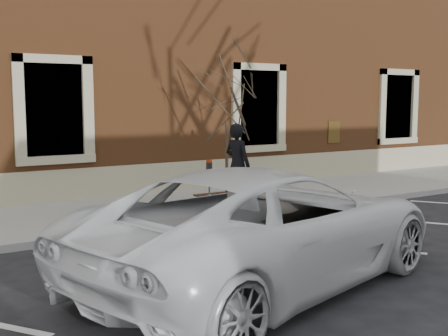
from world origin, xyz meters
TOP-DOWN VIEW (x-y plane):
  - ground at (0.00, 0.00)m, footprint 120.00×120.00m
  - sidewalk_near at (0.00, 1.75)m, footprint 40.00×3.50m
  - curb_near at (0.00, -0.05)m, footprint 40.00×0.12m
  - parking_stripes at (0.00, -2.20)m, footprint 28.00×4.40m
  - building_civic at (0.00, 7.74)m, footprint 40.00×8.62m
  - man at (0.50, 0.80)m, footprint 0.63×0.81m
  - parking_meter at (-0.57, 0.29)m, footprint 0.11×0.08m
  - tree_grate at (0.91, 1.94)m, footprint 1.28×1.28m
  - sapling at (0.91, 1.94)m, footprint 2.08×2.08m
  - white_truck at (-2.01, -3.79)m, footprint 6.64×4.38m

SIDE VIEW (x-z plane):
  - ground at x=0.00m, z-range 0.00..0.00m
  - parking_stripes at x=0.00m, z-range 0.00..0.01m
  - sidewalk_near at x=0.00m, z-range 0.00..0.15m
  - curb_near at x=0.00m, z-range 0.00..0.15m
  - tree_grate at x=0.91m, z-range 0.15..0.18m
  - white_truck at x=-2.01m, z-range 0.00..1.69m
  - parking_meter at x=-0.57m, z-range 0.38..1.57m
  - man at x=0.50m, z-range 0.15..2.10m
  - sapling at x=0.91m, z-range 0.84..4.30m
  - building_civic at x=0.00m, z-range 0.00..8.00m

